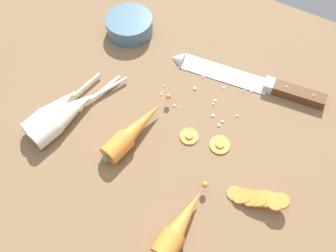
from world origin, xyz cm
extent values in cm
cube|color=brown|center=(0.00, 0.00, -2.00)|extent=(120.00, 90.00, 4.00)
cube|color=silver|center=(3.67, 16.64, 0.25)|extent=(20.39, 6.88, 0.50)
cone|color=silver|center=(-7.44, 15.23, 0.25)|extent=(3.47, 4.31, 3.96)
cube|color=silver|center=(13.59, 17.90, 1.10)|extent=(2.35, 3.17, 2.20)
cube|color=brown|center=(20.04, 18.72, 1.10)|extent=(11.27, 4.16, 2.20)
sphere|color=silver|center=(17.26, 18.37, 2.20)|extent=(0.50, 0.50, 0.50)
sphere|color=silver|center=(22.82, 19.07, 2.20)|extent=(0.50, 0.50, 0.50)
cylinder|color=orange|center=(-5.94, -11.13, 2.10)|extent=(5.06, 6.03, 4.20)
cone|color=orange|center=(-4.83, -4.76, 2.10)|extent=(6.15, 13.42, 3.99)
sphere|color=orange|center=(-3.32, 3.90, 2.10)|extent=(1.20, 1.20, 1.20)
cylinder|color=#5B7F3D|center=(-6.50, -14.38, 2.10)|extent=(1.35, 1.19, 1.20)
cylinder|color=orange|center=(11.47, -22.11, 2.10)|extent=(4.41, 4.59, 4.20)
cone|color=orange|center=(11.72, -16.84, 2.10)|extent=(4.49, 10.73, 3.99)
sphere|color=orange|center=(12.06, -9.67, 2.10)|extent=(1.20, 1.20, 1.20)
cylinder|color=silver|center=(-22.20, -14.83, 2.00)|extent=(5.84, 6.62, 4.00)
cone|color=silver|center=(-19.19, -7.82, 2.00)|extent=(7.35, 10.47, 3.80)
cylinder|color=silver|center=(-16.10, -0.65, 1.10)|extent=(4.82, 9.98, 0.70)
cylinder|color=#7A6647|center=(-23.29, -17.35, 2.00)|extent=(2.69, 1.38, 2.80)
cylinder|color=silver|center=(-22.62, -14.40, 2.00)|extent=(4.69, 5.09, 4.00)
cone|color=silver|center=(-21.59, -8.25, 2.00)|extent=(5.07, 8.50, 3.80)
cylinder|color=silver|center=(-20.53, -1.94, 1.10)|extent=(2.12, 8.63, 0.70)
cylinder|color=#7A6647|center=(-23.00, -16.61, 2.00)|extent=(2.81, 0.76, 2.80)
cylinder|color=silver|center=(-19.92, -15.67, 2.00)|extent=(5.06, 6.06, 4.00)
cone|color=silver|center=(-18.32, -8.46, 2.00)|extent=(5.76, 10.05, 3.80)
cylinder|color=silver|center=(-16.68, -1.08, 1.10)|extent=(2.90, 10.13, 0.70)
cylinder|color=#7A6647|center=(-20.50, -18.26, 2.00)|extent=(2.80, 0.90, 2.80)
cylinder|color=orange|center=(17.44, -7.77, 0.35)|extent=(2.89, 2.89, 0.70)
cylinder|color=orange|center=(18.47, -7.96, 0.60)|extent=(3.05, 2.96, 1.75)
cylinder|color=orange|center=(19.04, -7.68, 0.84)|extent=(2.98, 2.88, 1.83)
cylinder|color=orange|center=(20.18, -7.54, 1.08)|extent=(3.30, 3.23, 2.19)
cylinder|color=orange|center=(20.99, -7.37, 1.33)|extent=(3.08, 2.98, 1.70)
cylinder|color=orange|center=(21.67, -7.00, 1.57)|extent=(3.21, 3.12, 2.11)
cylinder|color=orange|center=(22.59, -6.60, 1.82)|extent=(3.26, 3.17, 1.80)
cylinder|color=orange|center=(23.29, -6.43, 2.06)|extent=(3.01, 2.91, 1.64)
cylinder|color=orange|center=(24.34, -6.51, 2.31)|extent=(3.23, 3.15, 1.63)
cylinder|color=orange|center=(25.03, -5.98, 2.56)|extent=(3.08, 2.98, 1.78)
cylinder|color=orange|center=(10.67, -0.48, 0.35)|extent=(4.17, 4.17, 0.70)
cylinder|color=#FF9E2B|center=(10.67, -0.48, 0.62)|extent=(1.75, 1.75, 0.16)
cylinder|color=orange|center=(4.49, -1.31, 0.35)|extent=(3.79, 3.79, 0.70)
cylinder|color=#FF9E2B|center=(4.49, -1.31, 0.62)|extent=(1.59, 1.59, 0.16)
cylinder|color=slate|center=(-21.60, 17.40, 2.00)|extent=(11.00, 11.00, 4.00)
cylinder|color=#3E5C6C|center=(-21.60, 17.40, 2.48)|extent=(8.80, 8.80, 2.80)
sphere|color=beige|center=(-5.81, 5.51, 0.23)|extent=(0.47, 0.47, 0.47)
sphere|color=beige|center=(8.81, 5.21, 0.35)|extent=(0.70, 0.70, 0.70)
sphere|color=beige|center=(-1.71, 3.70, 0.33)|extent=(0.66, 0.66, 0.66)
sphere|color=beige|center=(5.26, 13.22, 0.32)|extent=(0.64, 0.64, 0.64)
sphere|color=beige|center=(-5.60, 4.83, 0.31)|extent=(0.61, 0.61, 0.61)
sphere|color=beige|center=(5.20, 9.11, 0.42)|extent=(0.84, 0.84, 0.84)
sphere|color=beige|center=(-0.26, 9.80, 0.45)|extent=(0.90, 0.90, 0.90)
sphere|color=beige|center=(-4.41, 13.40, 0.34)|extent=(0.68, 0.68, 0.68)
sphere|color=beige|center=(-0.63, 3.69, 0.22)|extent=(0.44, 0.44, 0.44)
sphere|color=beige|center=(9.54, 14.52, 0.27)|extent=(0.54, 0.54, 0.54)
sphere|color=beige|center=(-6.06, 7.25, 0.25)|extent=(0.51, 0.51, 0.51)
sphere|color=beige|center=(8.56, 3.98, 0.41)|extent=(0.82, 0.82, 0.82)
sphere|color=beige|center=(6.43, 5.48, 0.43)|extent=(0.85, 0.85, 0.85)
sphere|color=beige|center=(-0.43, 13.55, 0.29)|extent=(0.58, 0.58, 0.58)
sphere|color=beige|center=(10.91, 15.07, 0.26)|extent=(0.52, 0.52, 0.52)
sphere|color=beige|center=(10.83, 7.92, 0.31)|extent=(0.63, 0.63, 0.63)
sphere|color=beige|center=(5.29, 8.24, 0.32)|extent=(0.63, 0.63, 0.63)
sphere|color=beige|center=(9.60, 14.61, 0.29)|extent=(0.58, 0.58, 0.58)
camera|label=1|loc=(18.14, -33.77, 63.40)|focal=38.54mm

